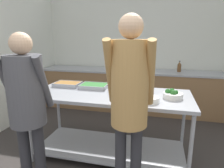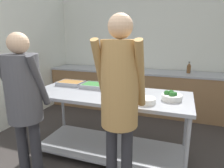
{
  "view_description": "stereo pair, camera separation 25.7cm",
  "coord_description": "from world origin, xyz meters",
  "px_view_note": "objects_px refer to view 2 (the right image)",
  "views": [
    {
      "loc": [
        0.5,
        -1.1,
        1.62
      ],
      "look_at": [
        -0.11,
        1.39,
        1.0
      ],
      "focal_mm": 32.0,
      "sensor_mm": 36.0,
      "label": 1
    },
    {
      "loc": [
        0.75,
        -1.03,
        1.62
      ],
      "look_at": [
        -0.11,
        1.39,
        1.0
      ],
      "focal_mm": 32.0,
      "sensor_mm": 36.0,
      "label": 2
    }
  ],
  "objects_px": {
    "broccoli_bowl": "(172,97)",
    "water_bottle": "(189,68)",
    "serving_tray_roast": "(71,83)",
    "plate_stack": "(146,101)",
    "serving_tray_vegetables": "(96,86)",
    "sauce_pan": "(122,89)",
    "guest_serving_right": "(24,95)",
    "guest_serving_left": "(120,93)"
  },
  "relations": [
    {
      "from": "serving_tray_vegetables",
      "to": "broccoli_bowl",
      "type": "relative_size",
      "value": 1.65
    },
    {
      "from": "broccoli_bowl",
      "to": "water_bottle",
      "type": "distance_m",
      "value": 1.91
    },
    {
      "from": "serving_tray_vegetables",
      "to": "guest_serving_left",
      "type": "distance_m",
      "value": 1.14
    },
    {
      "from": "serving_tray_roast",
      "to": "guest_serving_left",
      "type": "xyz_separation_m",
      "value": [
        1.06,
        -0.93,
        0.2
      ]
    },
    {
      "from": "serving_tray_roast",
      "to": "plate_stack",
      "type": "xyz_separation_m",
      "value": [
        1.21,
        -0.46,
        0.0
      ]
    },
    {
      "from": "plate_stack",
      "to": "guest_serving_left",
      "type": "distance_m",
      "value": 0.54
    },
    {
      "from": "sauce_pan",
      "to": "guest_serving_left",
      "type": "bearing_deg",
      "value": -74.94
    },
    {
      "from": "sauce_pan",
      "to": "plate_stack",
      "type": "bearing_deg",
      "value": -38.89
    },
    {
      "from": "serving_tray_roast",
      "to": "guest_serving_right",
      "type": "distance_m",
      "value": 1.0
    },
    {
      "from": "water_bottle",
      "to": "serving_tray_roast",
      "type": "bearing_deg",
      "value": -135.68
    },
    {
      "from": "sauce_pan",
      "to": "broccoli_bowl",
      "type": "relative_size",
      "value": 1.85
    },
    {
      "from": "guest_serving_right",
      "to": "water_bottle",
      "type": "bearing_deg",
      "value": 58.21
    },
    {
      "from": "serving_tray_roast",
      "to": "broccoli_bowl",
      "type": "height_order",
      "value": "broccoli_bowl"
    },
    {
      "from": "serving_tray_vegetables",
      "to": "guest_serving_left",
      "type": "height_order",
      "value": "guest_serving_left"
    },
    {
      "from": "serving_tray_vegetables",
      "to": "sauce_pan",
      "type": "distance_m",
      "value": 0.47
    },
    {
      "from": "sauce_pan",
      "to": "broccoli_bowl",
      "type": "xyz_separation_m",
      "value": [
        0.62,
        -0.08,
        -0.01
      ]
    },
    {
      "from": "sauce_pan",
      "to": "broccoli_bowl",
      "type": "distance_m",
      "value": 0.62
    },
    {
      "from": "plate_stack",
      "to": "serving_tray_vegetables",
      "type": "bearing_deg",
      "value": 150.97
    },
    {
      "from": "serving_tray_vegetables",
      "to": "sauce_pan",
      "type": "xyz_separation_m",
      "value": [
        0.44,
        -0.15,
        0.02
      ]
    },
    {
      "from": "guest_serving_right",
      "to": "water_bottle",
      "type": "height_order",
      "value": "guest_serving_right"
    },
    {
      "from": "sauce_pan",
      "to": "broccoli_bowl",
      "type": "bearing_deg",
      "value": -7.35
    },
    {
      "from": "sauce_pan",
      "to": "water_bottle",
      "type": "relative_size",
      "value": 1.88
    },
    {
      "from": "guest_serving_right",
      "to": "guest_serving_left",
      "type": "bearing_deg",
      "value": 3.68
    },
    {
      "from": "broccoli_bowl",
      "to": "guest_serving_right",
      "type": "height_order",
      "value": "guest_serving_right"
    },
    {
      "from": "plate_stack",
      "to": "water_bottle",
      "type": "relative_size",
      "value": 1.0
    },
    {
      "from": "guest_serving_left",
      "to": "water_bottle",
      "type": "distance_m",
      "value": 2.66
    },
    {
      "from": "serving_tray_roast",
      "to": "serving_tray_vegetables",
      "type": "height_order",
      "value": "same"
    },
    {
      "from": "guest_serving_left",
      "to": "guest_serving_right",
      "type": "relative_size",
      "value": 1.09
    },
    {
      "from": "serving_tray_vegetables",
      "to": "guest_serving_right",
      "type": "relative_size",
      "value": 0.23
    },
    {
      "from": "serving_tray_roast",
      "to": "serving_tray_vegetables",
      "type": "distance_m",
      "value": 0.41
    },
    {
      "from": "serving_tray_vegetables",
      "to": "guest_serving_left",
      "type": "xyz_separation_m",
      "value": [
        0.65,
        -0.92,
        0.2
      ]
    },
    {
      "from": "serving_tray_roast",
      "to": "plate_stack",
      "type": "height_order",
      "value": "plate_stack"
    },
    {
      "from": "serving_tray_roast",
      "to": "broccoli_bowl",
      "type": "bearing_deg",
      "value": -9.48
    },
    {
      "from": "sauce_pan",
      "to": "plate_stack",
      "type": "distance_m",
      "value": 0.46
    },
    {
      "from": "plate_stack",
      "to": "guest_serving_right",
      "type": "distance_m",
      "value": 1.29
    },
    {
      "from": "broccoli_bowl",
      "to": "plate_stack",
      "type": "bearing_deg",
      "value": -141.01
    },
    {
      "from": "sauce_pan",
      "to": "guest_serving_right",
      "type": "relative_size",
      "value": 0.26
    },
    {
      "from": "broccoli_bowl",
      "to": "guest_serving_left",
      "type": "height_order",
      "value": "guest_serving_left"
    },
    {
      "from": "guest_serving_left",
      "to": "serving_tray_roast",
      "type": "bearing_deg",
      "value": 138.67
    },
    {
      "from": "sauce_pan",
      "to": "water_bottle",
      "type": "xyz_separation_m",
      "value": [
        0.83,
        1.81,
        0.05
      ]
    },
    {
      "from": "guest_serving_left",
      "to": "water_bottle",
      "type": "xyz_separation_m",
      "value": [
        0.63,
        2.58,
        -0.13
      ]
    },
    {
      "from": "guest_serving_right",
      "to": "broccoli_bowl",
      "type": "bearing_deg",
      "value": 27.83
    }
  ]
}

